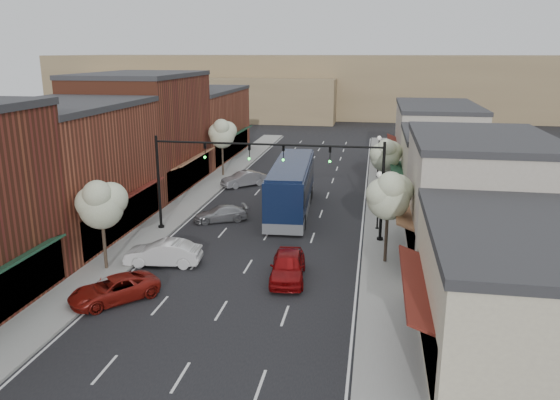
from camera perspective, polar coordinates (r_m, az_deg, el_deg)
The scene contains 28 objects.
ground at distance 32.03m, azimuth -4.19°, elevation -8.28°, with size 160.00×160.00×0.00m, color black.
sidewalk_left at distance 51.11m, azimuth -8.34°, elevation 0.71°, with size 2.80×73.00×0.15m, color gray.
sidewalk_right at distance 48.65m, azimuth 10.83°, elevation -0.15°, with size 2.80×73.00×0.15m, color gray.
curb_left at distance 50.70m, azimuth -6.83°, elevation 0.64°, with size 0.25×73.00×0.17m, color gray.
curb_right at distance 48.63m, azimuth 9.18°, elevation -0.07°, with size 0.25×73.00×0.17m, color gray.
bldg_left_midnear at distance 41.43m, azimuth -21.70°, elevation 2.87°, with size 10.14×14.10×9.40m.
bldg_left_midfar at distance 53.54m, azimuth -14.05°, elevation 6.89°, with size 10.14×14.10×10.90m.
bldg_left_far at distance 68.50m, azimuth -8.59°, elevation 7.86°, with size 10.14×18.10×8.40m.
bldg_right_near at distance 25.33m, azimuth 23.91°, elevation -9.02°, with size 9.14×12.10×5.90m.
bldg_right_midnear at distance 36.14m, azimuth 19.78°, elevation 0.14°, with size 9.14×12.10×7.90m.
bldg_right_midfar at distance 47.86m, azimuth 17.38°, elevation 2.98°, with size 9.14×12.10×6.40m.
bldg_right_far at distance 61.46m, azimuth 15.85°, elevation 6.15°, with size 9.14×16.10×7.40m.
hill_far at distance 118.87m, azimuth 6.50°, elevation 11.89°, with size 120.00×30.00×12.00m, color #7A6647.
hill_near at distance 111.59m, azimuth -7.09°, elevation 10.63°, with size 50.00×20.00×8.00m, color #7A6647.
signal_mast_right at distance 37.38m, azimuth 7.07°, elevation 2.55°, with size 8.22×0.46×7.00m.
signal_mast_left at distance 39.52m, azimuth -9.45°, elevation 3.15°, with size 8.22×0.46×7.00m.
tree_right_near at distance 33.46m, azimuth 11.35°, elevation 0.56°, with size 2.85×2.65×5.95m.
tree_right_far at distance 49.19m, azimuth 10.98°, elevation 4.70°, with size 2.85×2.65×5.43m.
tree_left_near at distance 33.49m, azimuth -18.20°, elevation -0.31°, with size 2.85×2.65×5.69m.
tree_left_far at distance 57.16m, azimuth -6.06°, elevation 6.96°, with size 2.85×2.65×6.13m.
lamp_post_near at distance 40.16m, azimuth 10.29°, elevation 0.93°, with size 0.44×0.44×4.44m.
lamp_post_far at distance 57.29m, azimuth 10.28°, elevation 5.20°, with size 0.44×0.44×4.44m.
coach_bus at distance 44.55m, azimuth 1.20°, elevation 1.43°, with size 3.73×13.60×4.11m.
red_hatchback at distance 31.66m, azimuth 0.82°, elevation -6.92°, with size 1.94×4.81×1.64m, color maroon.
parked_car_a at distance 30.43m, azimuth -16.96°, elevation -8.92°, with size 2.16×4.68×1.30m, color maroon.
parked_car_b at distance 34.53m, azimuth -12.10°, elevation -5.44°, with size 1.63×4.66×1.54m, color silver.
parked_car_c at distance 42.60m, azimuth -6.22°, elevation -1.43°, with size 1.70×4.18×1.21m, color gray.
parked_car_e at distance 53.48m, azimuth -3.80°, elevation 2.21°, with size 1.55×4.43×1.46m, color #95959A.
Camera 1 is at (7.32, -28.45, 12.77)m, focal length 35.00 mm.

